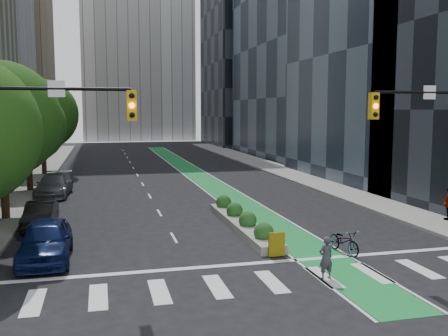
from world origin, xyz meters
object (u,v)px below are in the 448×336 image
cyclist (326,258)px  parked_car_left_mid (40,215)px  median_planter (242,221)px  parked_car_left_far (54,185)px  bicycle (344,241)px  parked_car_left_near (45,240)px

cyclist → parked_car_left_mid: bearing=-53.8°
median_planter → parked_car_left_far: size_ratio=1.90×
bicycle → cyclist: 3.60m
median_planter → parked_car_left_far: (-10.31, 12.74, 0.41)m
cyclist → parked_car_left_mid: 15.40m
bicycle → parked_car_left_near: bearing=161.5°
parked_car_left_far → parked_car_left_mid: bearing=-85.1°
cyclist → parked_car_left_near: size_ratio=0.32×
parked_car_left_mid → parked_car_left_far: parked_car_left_far is taller
parked_car_left_near → parked_car_left_far: (-1.04, 16.17, -0.06)m
cyclist → parked_car_left_mid: cyclist is taller
median_planter → cyclist: bearing=-84.4°
median_planter → parked_car_left_mid: (-10.13, 2.64, 0.29)m
bicycle → cyclist: size_ratio=1.26×
parked_car_left_near → median_planter: bearing=20.0°
median_planter → bicycle: size_ratio=5.14×
median_planter → cyclist: size_ratio=6.50×
median_planter → bicycle: bearing=-60.8°
parked_car_left_far → median_planter: bearing=-47.1°
bicycle → parked_car_left_near: 12.42m
parked_car_left_mid → cyclist: bearing=-42.7°
median_planter → bicycle: median_planter is taller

